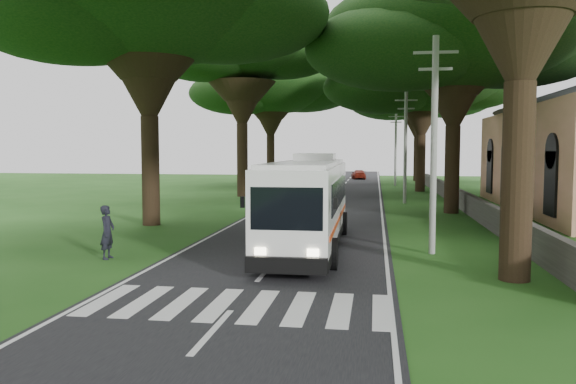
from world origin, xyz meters
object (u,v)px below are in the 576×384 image
(pole_near, at_px, (434,141))
(distant_car_b, at_px, (330,174))
(coach_bus, at_px, (308,202))
(distant_car_a, at_px, (330,183))
(distant_car_c, at_px, (359,174))
(pole_mid, at_px, (405,145))
(pedestrian, at_px, (107,232))
(pole_far, at_px, (396,147))

(pole_near, relative_size, distant_car_b, 1.81)
(pole_near, height_order, coach_bus, pole_near)
(distant_car_a, distance_m, distant_car_c, 22.11)
(pole_mid, distance_m, pedestrian, 25.73)
(pole_far, distance_m, coach_bus, 39.91)
(pole_near, bearing_deg, distant_car_a, 101.52)
(distant_car_c, xyz_separation_m, pedestrian, (-7.19, -55.72, 0.33))
(pole_mid, distance_m, pole_far, 20.00)
(pole_near, bearing_deg, distant_car_b, 98.78)
(pole_near, xyz_separation_m, pole_mid, (0.00, 20.00, 0.00))
(distant_car_b, bearing_deg, pole_far, -57.35)
(pole_far, distance_m, distant_car_c, 14.07)
(distant_car_b, height_order, distant_car_c, distant_car_b)
(coach_bus, relative_size, distant_car_c, 2.83)
(distant_car_c, distance_m, pedestrian, 56.19)
(pole_near, distance_m, distant_car_c, 53.22)
(coach_bus, xyz_separation_m, distant_car_c, (0.41, 52.49, -1.21))
(pole_mid, bearing_deg, coach_bus, -103.51)
(distant_car_a, height_order, pedestrian, pedestrian)
(distant_car_b, height_order, pedestrian, pedestrian)
(pole_near, relative_size, pedestrian, 4.19)
(coach_bus, xyz_separation_m, distant_car_a, (-1.60, 30.46, -1.10))
(distant_car_b, relative_size, pedestrian, 2.32)
(coach_bus, height_order, distant_car_b, coach_bus)
(pole_far, bearing_deg, pole_near, -90.00)
(pole_near, relative_size, pole_mid, 1.00)
(pedestrian, bearing_deg, pole_far, -15.93)
(distant_car_a, relative_size, distant_car_c, 1.02)
(pole_near, distance_m, coach_bus, 5.27)
(pole_far, relative_size, distant_car_c, 1.95)
(pole_near, relative_size, pole_far, 1.00)
(distant_car_a, relative_size, distant_car_b, 0.95)
(pole_mid, height_order, pedestrian, pole_mid)
(pole_mid, height_order, distant_car_c, pole_mid)
(pole_far, height_order, distant_car_a, pole_far)
(pole_far, height_order, distant_car_c, pole_far)
(distant_car_b, distance_m, distant_car_c, 3.87)
(pedestrian, bearing_deg, distant_car_c, -8.27)
(pole_mid, bearing_deg, pedestrian, -116.73)
(pole_far, relative_size, pedestrian, 4.19)
(distant_car_a, bearing_deg, pedestrian, 87.06)
(pole_near, relative_size, coach_bus, 0.69)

